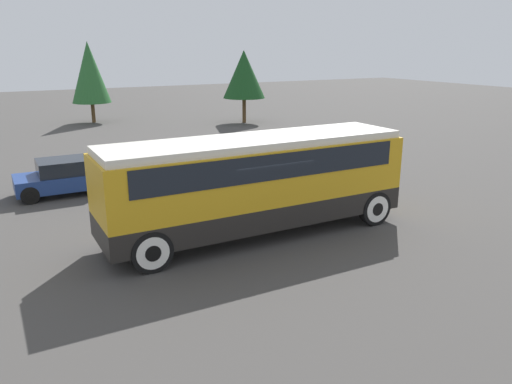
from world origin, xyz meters
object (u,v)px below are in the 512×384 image
at_px(tour_bus, 259,177).
at_px(parked_car_far, 73,176).
at_px(parked_car_mid, 226,152).
at_px(parked_car_near, 277,162).

distance_m(tour_bus, parked_car_far, 8.82).
bearing_deg(tour_bus, parked_car_mid, 70.75).
xyz_separation_m(parked_car_near, parked_car_far, (-8.50, 1.72, 0.04)).
bearing_deg(parked_car_far, tour_bus, -60.35).
relative_size(parked_car_mid, parked_car_far, 1.07).
height_order(tour_bus, parked_car_mid, tour_bus).
relative_size(tour_bus, parked_car_mid, 2.02).
height_order(parked_car_near, parked_car_far, parked_car_far).
height_order(parked_car_mid, parked_car_far, parked_car_far).
relative_size(parked_car_near, parked_car_mid, 0.95).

